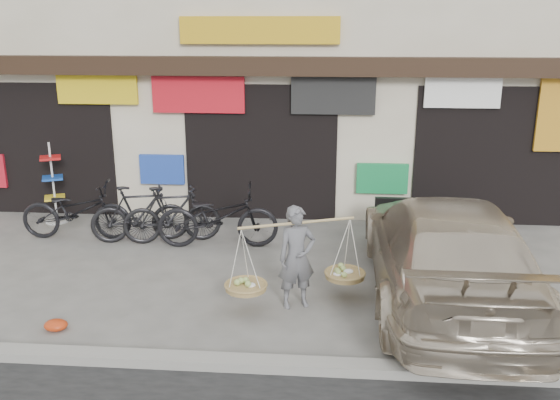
# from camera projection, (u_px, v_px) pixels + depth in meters

# --- Properties ---
(ground) EXTENTS (70.00, 70.00, 0.00)m
(ground) POSITION_uv_depth(u_px,v_px,m) (236.00, 292.00, 8.79)
(ground) COLOR slate
(ground) RESTS_ON ground
(kerb) EXTENTS (70.00, 0.25, 0.12)m
(kerb) POSITION_uv_depth(u_px,v_px,m) (210.00, 362.00, 6.87)
(kerb) COLOR gray
(kerb) RESTS_ON ground
(shophouse_block) EXTENTS (14.00, 6.32, 7.00)m
(shophouse_block) POSITION_uv_depth(u_px,v_px,m) (274.00, 40.00, 13.93)
(shophouse_block) COLOR beige
(shophouse_block) RESTS_ON ground
(street_vendor) EXTENTS (1.91, 1.07, 1.46)m
(street_vendor) POSITION_uv_depth(u_px,v_px,m) (297.00, 262.00, 8.17)
(street_vendor) COLOR slate
(street_vendor) RESTS_ON ground
(bike_0) EXTENTS (2.05, 0.78, 1.06)m
(bike_0) POSITION_uv_depth(u_px,v_px,m) (76.00, 211.00, 10.82)
(bike_0) COLOR black
(bike_0) RESTS_ON ground
(bike_1) EXTENTS (1.82, 0.93, 1.05)m
(bike_1) POSITION_uv_depth(u_px,v_px,m) (172.00, 214.00, 10.64)
(bike_1) COLOR black
(bike_1) RESTS_ON ground
(bike_2) EXTENTS (2.19, 0.94, 1.12)m
(bike_2) POSITION_uv_depth(u_px,v_px,m) (218.00, 217.00, 10.42)
(bike_2) COLOR black
(bike_2) RESTS_ON ground
(bike_3) EXTENTS (1.82, 0.93, 1.05)m
(bike_3) POSITION_uv_depth(u_px,v_px,m) (140.00, 214.00, 10.68)
(bike_3) COLOR black
(bike_3) RESTS_ON ground
(suv) EXTENTS (2.18, 5.21, 1.50)m
(suv) POSITION_uv_depth(u_px,v_px,m) (446.00, 249.00, 8.40)
(suv) COLOR beige
(suv) RESTS_ON ground
(display_rack) EXTENTS (0.51, 0.51, 1.62)m
(display_rack) POSITION_uv_depth(u_px,v_px,m) (54.00, 190.00, 11.70)
(display_rack) COLOR silver
(display_rack) RESTS_ON ground
(red_bag) EXTENTS (0.31, 0.25, 0.14)m
(red_bag) POSITION_uv_depth(u_px,v_px,m) (56.00, 325.00, 7.68)
(red_bag) COLOR red
(red_bag) RESTS_ON ground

